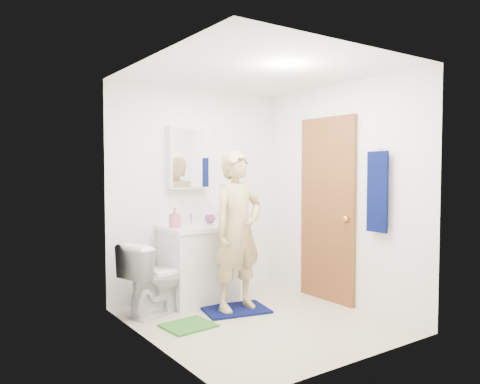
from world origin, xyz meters
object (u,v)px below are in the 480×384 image
object	(u,v)px
medicine_cabinet	(188,158)
vanity_cabinet	(199,266)
man	(238,231)
towel	(377,192)
toothbrush_cup	(210,219)
soap_dispenser	(175,218)
toilet	(156,277)

from	to	relation	value
medicine_cabinet	vanity_cabinet	bearing A→B (deg)	-90.00
vanity_cabinet	man	bearing A→B (deg)	-73.63
man	towel	bearing A→B (deg)	-47.94
medicine_cabinet	towel	distance (m)	2.11
towel	toothbrush_cup	size ratio (longest dim) A/B	6.57
towel	soap_dispenser	xyz separation A→B (m)	(-1.48, 1.47, -0.29)
toilet	toothbrush_cup	xyz separation A→B (m)	(0.78, 0.24, 0.53)
towel	man	world-z (taller)	man
towel	man	size ratio (longest dim) A/B	0.49
vanity_cabinet	soap_dispenser	xyz separation A→B (m)	(-0.30, -0.02, 0.56)
vanity_cabinet	man	distance (m)	0.71
toilet	toothbrush_cup	size ratio (longest dim) A/B	6.09
toothbrush_cup	medicine_cabinet	bearing A→B (deg)	150.09
vanity_cabinet	toothbrush_cup	size ratio (longest dim) A/B	6.57
soap_dispenser	man	distance (m)	0.70
towel	toilet	bearing A→B (deg)	142.31
vanity_cabinet	medicine_cabinet	distance (m)	1.22
medicine_cabinet	man	world-z (taller)	medicine_cabinet
man	toothbrush_cup	bearing A→B (deg)	80.15
toilet	man	world-z (taller)	man
vanity_cabinet	soap_dispenser	size ratio (longest dim) A/B	3.78
towel	toilet	xyz separation A→B (m)	(-1.75, 1.35, -0.88)
vanity_cabinet	soap_dispenser	world-z (taller)	soap_dispenser
vanity_cabinet	toothbrush_cup	bearing A→B (deg)	26.11
vanity_cabinet	soap_dispenser	bearing A→B (deg)	-176.49
vanity_cabinet	man	size ratio (longest dim) A/B	0.49
towel	toilet	world-z (taller)	towel
toothbrush_cup	man	distance (m)	0.65
vanity_cabinet	toilet	size ratio (longest dim) A/B	1.08
vanity_cabinet	towel	xyz separation A→B (m)	(1.18, -1.48, 0.85)
medicine_cabinet	towel	size ratio (longest dim) A/B	0.87
toilet	soap_dispenser	distance (m)	0.65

